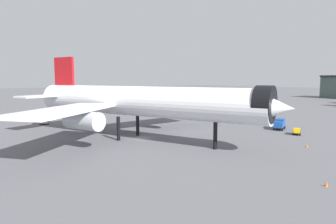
% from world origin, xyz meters
% --- Properties ---
extents(ground, '(900.00, 900.00, 0.00)m').
position_xyz_m(ground, '(0.00, 0.00, 0.00)').
color(ground, '#56565B').
extents(airliner_near_gate, '(67.56, 60.23, 20.42)m').
position_xyz_m(airliner_near_gate, '(0.33, -1.53, 9.00)').
color(airliner_near_gate, white).
rests_on(airliner_near_gate, ground).
extents(service_truck_front, '(4.31, 5.96, 3.00)m').
position_xyz_m(service_truck_front, '(13.05, 38.04, 1.59)').
color(service_truck_front, black).
rests_on(service_truck_front, ground).
extents(baggage_tug_wing, '(3.10, 3.57, 1.85)m').
position_xyz_m(baggage_tug_wing, '(20.41, 34.33, 0.97)').
color(baggage_tug_wing, black).
rests_on(baggage_tug_wing, ground).
extents(baggage_cart_trailing, '(2.88, 2.80, 1.82)m').
position_xyz_m(baggage_cart_trailing, '(-36.88, -13.69, 0.98)').
color(baggage_cart_trailing, black).
rests_on(baggage_cart_trailing, ground).
extents(traffic_cone_near_nose, '(0.50, 0.50, 0.62)m').
position_xyz_m(traffic_cone_near_nose, '(43.03, 2.57, 0.31)').
color(traffic_cone_near_nose, '#F2600C').
rests_on(traffic_cone_near_nose, ground).
extents(traffic_cone_wingtip, '(0.47, 0.47, 0.59)m').
position_xyz_m(traffic_cone_wingtip, '(29.29, 22.99, 0.29)').
color(traffic_cone_wingtip, '#F2600C').
rests_on(traffic_cone_wingtip, ground).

